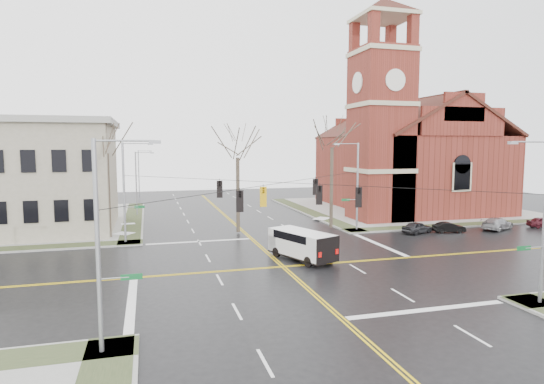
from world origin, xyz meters
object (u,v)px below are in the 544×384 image
object	(u,v)px
streetlight_north_b	(140,172)
parked_car_b	(449,227)
signal_pole_ne	(356,184)
parked_car_a	(417,227)
church	(403,149)
signal_pole_sw	(102,240)
signal_pole_se	(542,217)
parked_car_c	(497,224)
tree_nw_near	(238,153)
tree_ne	(332,142)
tree_nw_far	(107,148)
parked_car_d	(544,222)
cargo_van	(300,243)
streetlight_north_a	(137,181)
signal_pole_nw	(126,189)

from	to	relation	value
streetlight_north_b	parked_car_b	xyz separation A→B (m)	(30.85, -39.83, -3.94)
signal_pole_ne	parked_car_a	distance (m)	7.59
signal_pole_ne	church	bearing A→B (deg)	44.66
signal_pole_sw	parked_car_b	size ratio (longest dim) A/B	2.79
streetlight_north_b	parked_car_a	xyz separation A→B (m)	(27.49, -39.37, -3.87)
church	signal_pole_se	size ratio (longest dim) A/B	3.06
parked_car_c	tree_nw_near	distance (m)	28.41
tree_nw_near	tree_ne	xyz separation A→B (m)	(10.11, -0.04, 1.07)
streetlight_north_b	tree_nw_far	xyz separation A→B (m)	(-2.40, -33.83, 4.18)
parked_car_a	parked_car_b	world-z (taller)	parked_car_a
parked_car_a	parked_car_d	xyz separation A→B (m)	(15.07, -0.87, -0.02)
parked_car_d	tree_ne	xyz separation A→B (m)	(-22.50, 5.65, 8.65)
parked_car_d	parked_car_a	bearing A→B (deg)	106.44
signal_pole_ne	cargo_van	world-z (taller)	signal_pole_ne
church	tree_nw_far	bearing A→B (deg)	-164.33
signal_pole_ne	streetlight_north_a	xyz separation A→B (m)	(-21.97, 16.50, -0.48)
signal_pole_se	streetlight_north_a	size ratio (longest dim) A/B	1.12
parked_car_b	church	bearing A→B (deg)	-5.49
parked_car_d	signal_pole_nw	bearing A→B (deg)	104.80
signal_pole_se	streetlight_north_b	distance (m)	63.43
signal_pole_ne	streetlight_north_a	world-z (taller)	signal_pole_ne
tree_nw_far	streetlight_north_a	bearing A→B (deg)	80.16
church	streetlight_north_a	distance (m)	35.78
church	signal_pole_ne	distance (m)	19.22
church	tree_ne	world-z (taller)	church
signal_pole_ne	streetlight_north_a	size ratio (longest dim) A/B	1.12
tree_nw_far	tree_nw_near	xyz separation A→B (m)	(12.36, -0.73, -0.48)
church	tree_ne	size ratio (longest dim) A/B	2.15
cargo_van	tree_nw_far	world-z (taller)	tree_nw_far
parked_car_b	streetlight_north_a	bearing A→B (deg)	67.14
parked_car_c	tree_nw_near	world-z (taller)	tree_nw_near
parked_car_c	parked_car_a	bearing A→B (deg)	63.39
parked_car_a	parked_car_d	size ratio (longest dim) A/B	1.03
streetlight_north_b	tree_nw_near	world-z (taller)	tree_nw_near
parked_car_b	tree_nw_far	world-z (taller)	tree_nw_far
signal_pole_ne	tree_nw_near	world-z (taller)	tree_nw_near
signal_pole_nw	signal_pole_sw	distance (m)	23.00
cargo_van	signal_pole_nw	bearing A→B (deg)	121.98
parked_car_c	parked_car_d	bearing A→B (deg)	-118.42
streetlight_north_a	parked_car_c	world-z (taller)	streetlight_north_a
signal_pole_nw	streetlight_north_a	size ratio (longest dim) A/B	1.12
signal_pole_sw	parked_car_a	xyz separation A→B (m)	(28.16, 20.13, -4.35)
signal_pole_se	parked_car_a	distance (m)	21.32
streetlight_north_b	signal_pole_sw	bearing A→B (deg)	-90.64
signal_pole_ne	signal_pole_se	xyz separation A→B (m)	(0.00, -23.00, 0.00)
signal_pole_ne	signal_pole_nw	distance (m)	22.64
church	signal_pole_sw	xyz separation A→B (m)	(-36.09, -36.28, -3.48)
streetlight_north_b	parked_car_a	distance (m)	48.17
tree_nw_near	tree_ne	bearing A→B (deg)	-0.25
parked_car_d	streetlight_north_b	bearing A→B (deg)	66.36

